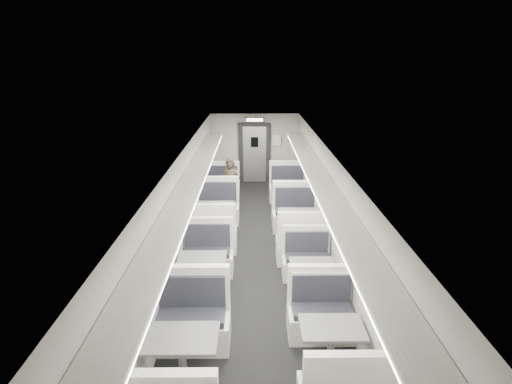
{
  "coord_description": "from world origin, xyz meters",
  "views": [
    {
      "loc": [
        -0.08,
        -7.63,
        4.2
      ],
      "look_at": [
        0.01,
        1.2,
        1.22
      ],
      "focal_mm": 28.0,
      "sensor_mm": 36.0,
      "label": 1
    }
  ],
  "objects_px": {
    "booth_right_b": "(298,228)",
    "booth_right_c": "(312,280)",
    "passenger": "(231,186)",
    "exit_sign": "(255,120)",
    "vestibule_door": "(255,153)",
    "booth_left_d": "(183,362)",
    "booth_left_c": "(203,275)",
    "booth_right_d": "(331,348)",
    "booth_left_b": "(215,220)",
    "booth_left_a": "(221,194)",
    "booth_right_a": "(290,197)"
  },
  "relations": [
    {
      "from": "booth_left_a",
      "to": "exit_sign",
      "type": "bearing_deg",
      "value": 61.83
    },
    {
      "from": "booth_right_c",
      "to": "exit_sign",
      "type": "relative_size",
      "value": 3.15
    },
    {
      "from": "booth_left_a",
      "to": "booth_left_b",
      "type": "xyz_separation_m",
      "value": [
        0.0,
        -2.1,
        0.03
      ]
    },
    {
      "from": "booth_right_a",
      "to": "booth_right_d",
      "type": "height_order",
      "value": "booth_right_a"
    },
    {
      "from": "booth_left_d",
      "to": "vestibule_door",
      "type": "bearing_deg",
      "value": 83.87
    },
    {
      "from": "passenger",
      "to": "exit_sign",
      "type": "height_order",
      "value": "exit_sign"
    },
    {
      "from": "booth_left_c",
      "to": "booth_right_c",
      "type": "relative_size",
      "value": 1.09
    },
    {
      "from": "booth_left_c",
      "to": "exit_sign",
      "type": "height_order",
      "value": "exit_sign"
    },
    {
      "from": "booth_left_d",
      "to": "booth_left_c",
      "type": "bearing_deg",
      "value": 90.0
    },
    {
      "from": "booth_left_a",
      "to": "booth_right_d",
      "type": "xyz_separation_m",
      "value": [
        2.0,
        -6.68,
        0.01
      ]
    },
    {
      "from": "booth_left_d",
      "to": "booth_right_c",
      "type": "bearing_deg",
      "value": 46.74
    },
    {
      "from": "booth_left_a",
      "to": "vestibule_door",
      "type": "xyz_separation_m",
      "value": [
        1.0,
        2.35,
        0.67
      ]
    },
    {
      "from": "passenger",
      "to": "booth_left_b",
      "type": "bearing_deg",
      "value": -82.77
    },
    {
      "from": "booth_right_a",
      "to": "booth_right_b",
      "type": "relative_size",
      "value": 0.98
    },
    {
      "from": "booth_left_c",
      "to": "booth_left_b",
      "type": "bearing_deg",
      "value": 90.0
    },
    {
      "from": "booth_left_d",
      "to": "booth_left_a",
      "type": "bearing_deg",
      "value": 90.0
    },
    {
      "from": "booth_left_d",
      "to": "exit_sign",
      "type": "distance_m",
      "value": 9.07
    },
    {
      "from": "booth_left_a",
      "to": "booth_right_b",
      "type": "distance_m",
      "value": 3.29
    },
    {
      "from": "booth_left_a",
      "to": "booth_right_d",
      "type": "bearing_deg",
      "value": -73.33
    },
    {
      "from": "booth_left_a",
      "to": "passenger",
      "type": "relative_size",
      "value": 1.31
    },
    {
      "from": "booth_right_d",
      "to": "booth_left_a",
      "type": "bearing_deg",
      "value": 106.67
    },
    {
      "from": "booth_left_d",
      "to": "booth_right_b",
      "type": "bearing_deg",
      "value": 65.25
    },
    {
      "from": "passenger",
      "to": "vestibule_door",
      "type": "distance_m",
      "value": 3.0
    },
    {
      "from": "passenger",
      "to": "exit_sign",
      "type": "relative_size",
      "value": 2.56
    },
    {
      "from": "booth_right_a",
      "to": "booth_right_b",
      "type": "bearing_deg",
      "value": -90.0
    },
    {
      "from": "booth_left_d",
      "to": "booth_right_a",
      "type": "xyz_separation_m",
      "value": [
        2.0,
        6.57,
        -0.01
      ]
    },
    {
      "from": "booth_left_c",
      "to": "booth_right_c",
      "type": "distance_m",
      "value": 2.0
    },
    {
      "from": "booth_left_d",
      "to": "booth_right_b",
      "type": "relative_size",
      "value": 1.02
    },
    {
      "from": "booth_left_b",
      "to": "passenger",
      "type": "relative_size",
      "value": 1.43
    },
    {
      "from": "booth_left_c",
      "to": "booth_right_a",
      "type": "distance_m",
      "value": 4.76
    },
    {
      "from": "booth_left_a",
      "to": "booth_left_b",
      "type": "height_order",
      "value": "booth_left_b"
    },
    {
      "from": "booth_right_d",
      "to": "exit_sign",
      "type": "height_order",
      "value": "exit_sign"
    },
    {
      "from": "booth_right_c",
      "to": "passenger",
      "type": "bearing_deg",
      "value": 111.58
    },
    {
      "from": "booth_right_c",
      "to": "exit_sign",
      "type": "distance_m",
      "value": 7.04
    },
    {
      "from": "booth_right_a",
      "to": "booth_left_a",
      "type": "bearing_deg",
      "value": 169.11
    },
    {
      "from": "booth_left_d",
      "to": "booth_right_a",
      "type": "distance_m",
      "value": 6.87
    },
    {
      "from": "booth_right_c",
      "to": "exit_sign",
      "type": "height_order",
      "value": "exit_sign"
    },
    {
      "from": "booth_left_d",
      "to": "booth_right_b",
      "type": "height_order",
      "value": "booth_left_d"
    },
    {
      "from": "vestibule_door",
      "to": "exit_sign",
      "type": "distance_m",
      "value": 1.33
    },
    {
      "from": "booth_right_a",
      "to": "vestibule_door",
      "type": "relative_size",
      "value": 1.07
    },
    {
      "from": "booth_left_c",
      "to": "booth_right_d",
      "type": "bearing_deg",
      "value": -44.57
    },
    {
      "from": "booth_right_b",
      "to": "booth_left_c",
      "type": "bearing_deg",
      "value": -133.73
    },
    {
      "from": "booth_right_d",
      "to": "passenger",
      "type": "xyz_separation_m",
      "value": [
        -1.69,
        6.12,
        0.41
      ]
    },
    {
      "from": "booth_left_a",
      "to": "booth_left_c",
      "type": "xyz_separation_m",
      "value": [
        0.0,
        -4.71,
        0.01
      ]
    },
    {
      "from": "booth_right_b",
      "to": "booth_right_c",
      "type": "distance_m",
      "value": 2.21
    },
    {
      "from": "booth_left_c",
      "to": "booth_left_d",
      "type": "xyz_separation_m",
      "value": [
        0.0,
        -2.25,
        0.03
      ]
    },
    {
      "from": "booth_left_d",
      "to": "exit_sign",
      "type": "height_order",
      "value": "exit_sign"
    },
    {
      "from": "booth_right_d",
      "to": "exit_sign",
      "type": "bearing_deg",
      "value": 96.68
    },
    {
      "from": "booth_left_d",
      "to": "booth_right_d",
      "type": "bearing_deg",
      "value": 7.91
    },
    {
      "from": "exit_sign",
      "to": "booth_right_c",
      "type": "bearing_deg",
      "value": -81.51
    }
  ]
}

